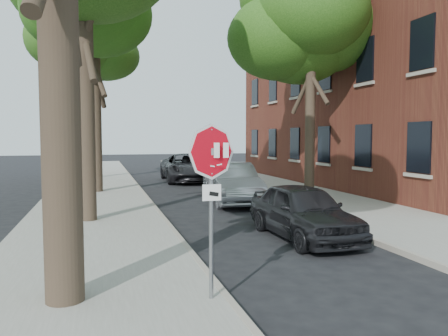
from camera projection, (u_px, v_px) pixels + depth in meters
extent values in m
plane|color=black|center=(255.00, 301.00, 6.74)|extent=(120.00, 120.00, 0.00)
cube|color=gray|center=(95.00, 199.00, 17.56)|extent=(4.00, 55.00, 0.12)
cube|color=gray|center=(289.00, 192.00, 19.89)|extent=(4.00, 55.00, 0.12)
cube|color=#9E9384|center=(146.00, 197.00, 18.12)|extent=(0.12, 55.00, 0.13)
cube|color=#9E9384|center=(246.00, 193.00, 19.33)|extent=(0.12, 55.00, 0.13)
cube|color=maroon|center=(411.00, 45.00, 23.47)|extent=(12.00, 20.00, 15.00)
cylinder|color=gray|center=(211.00, 212.00, 6.45)|extent=(0.06, 0.06, 2.60)
cube|color=#99999E|center=(211.00, 152.00, 6.36)|extent=(0.05, 0.06, 0.10)
cylinder|color=#99999E|center=(212.00, 152.00, 6.35)|extent=(0.76, 0.32, 0.82)
cylinder|color=white|center=(212.00, 152.00, 6.34)|extent=(0.76, 0.32, 0.82)
cylinder|color=red|center=(212.00, 152.00, 6.33)|extent=(0.68, 0.29, 0.74)
cube|color=white|center=(198.00, 150.00, 6.26)|extent=(0.08, 0.00, 0.22)
cube|color=white|center=(207.00, 150.00, 6.30)|extent=(0.08, 0.00, 0.22)
cube|color=white|center=(217.00, 150.00, 6.34)|extent=(0.08, 0.00, 0.22)
cube|color=white|center=(226.00, 150.00, 6.38)|extent=(0.08, 0.00, 0.22)
cube|color=silver|center=(205.00, 165.00, 6.31)|extent=(0.08, 0.00, 0.03)
cube|color=silver|center=(212.00, 166.00, 6.34)|extent=(0.08, 0.00, 0.03)
cube|color=silver|center=(219.00, 165.00, 6.37)|extent=(0.08, 0.00, 0.03)
cube|color=white|center=(212.00, 193.00, 6.39)|extent=(0.28, 0.02, 0.24)
cube|color=black|center=(214.00, 194.00, 6.39)|extent=(0.15, 0.00, 0.08)
cylinder|color=black|center=(86.00, 55.00, 12.40)|extent=(0.44, 0.44, 9.50)
cylinder|color=black|center=(95.00, 78.00, 19.15)|extent=(0.48, 0.48, 10.00)
ellipsoid|color=#18480D|center=(94.00, 13.00, 18.95)|extent=(4.62, 4.62, 3.70)
ellipsoid|color=#18480D|center=(75.00, 26.00, 19.56)|extent=(4.20, 4.20, 3.36)
cylinder|color=black|center=(91.00, 102.00, 25.82)|extent=(0.40, 0.40, 9.00)
ellipsoid|color=#19430F|center=(90.00, 59.00, 25.64)|extent=(4.16, 4.16, 3.33)
ellipsoid|color=#19430F|center=(107.00, 41.00, 25.29)|extent=(3.40, 3.40, 2.72)
ellipsoid|color=#19430F|center=(77.00, 67.00, 26.19)|extent=(3.78, 3.78, 3.02)
cylinder|color=black|center=(311.00, 86.00, 17.65)|extent=(0.40, 0.40, 9.00)
ellipsoid|color=#19430F|center=(311.00, 22.00, 17.47)|extent=(4.16, 4.16, 3.33)
ellipsoid|color=#19430F|center=(286.00, 35.00, 18.02)|extent=(3.78, 3.78, 3.02)
imported|color=black|center=(303.00, 211.00, 10.91)|extent=(1.70, 4.06, 1.37)
imported|color=#929399|center=(232.00, 183.00, 16.80)|extent=(2.07, 4.83, 1.55)
imported|color=black|center=(187.00, 168.00, 25.05)|extent=(2.86, 5.83, 1.59)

